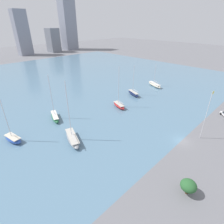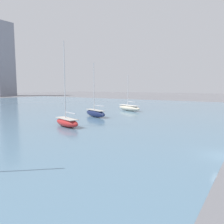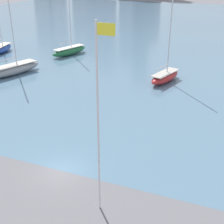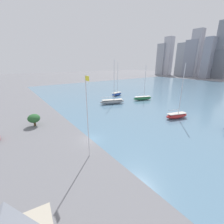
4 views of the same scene
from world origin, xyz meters
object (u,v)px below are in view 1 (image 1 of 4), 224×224
at_px(flag_pole, 206,114).
at_px(sailboat_blue, 13,138).
at_px(sailboat_green, 55,116).
at_px(sailboat_navy, 133,93).
at_px(sailboat_red, 119,105).
at_px(sailboat_cream, 155,85).
at_px(sailboat_gray, 72,138).

xyz_separation_m(flag_pole, sailboat_blue, (-37.22, 34.73, -6.40)).
bearing_deg(flag_pole, sailboat_blue, 136.98).
xyz_separation_m(flag_pole, sailboat_green, (-23.18, 37.98, -6.41)).
relative_size(sailboat_blue, sailboat_green, 1.07).
xyz_separation_m(flag_pole, sailboat_navy, (11.52, 33.03, -6.37)).
distance_m(sailboat_red, sailboat_blue, 35.94).
bearing_deg(sailboat_cream, sailboat_green, -162.94).
height_order(sailboat_navy, sailboat_gray, sailboat_gray).
xyz_separation_m(sailboat_navy, sailboat_gray, (-37.35, -9.37, -0.01)).
bearing_deg(sailboat_gray, sailboat_blue, 155.52).
height_order(sailboat_red, sailboat_cream, sailboat_red).
height_order(sailboat_red, sailboat_gray, sailboat_gray).
relative_size(sailboat_blue, sailboat_gray, 0.95).
distance_m(sailboat_red, sailboat_navy, 13.77).
distance_m(sailboat_blue, sailboat_green, 14.41).
relative_size(sailboat_red, sailboat_navy, 1.18).
height_order(flag_pole, sailboat_red, sailboat_red).
height_order(sailboat_red, sailboat_blue, sailboat_blue).
distance_m(flag_pole, sailboat_blue, 51.31).
distance_m(sailboat_navy, sailboat_cream, 16.78).
relative_size(flag_pole, sailboat_blue, 0.88).
bearing_deg(sailboat_navy, sailboat_gray, -145.20).
xyz_separation_m(sailboat_gray, sailboat_green, (2.66, 14.32, -0.03)).
bearing_deg(flag_pole, sailboat_gray, 137.51).
relative_size(sailboat_red, sailboat_blue, 0.98).
height_order(sailboat_gray, sailboat_cream, sailboat_gray).
bearing_deg(sailboat_blue, flag_pole, -53.89).
xyz_separation_m(sailboat_blue, sailboat_navy, (48.74, -1.70, 0.03)).
xyz_separation_m(sailboat_blue, sailboat_cream, (65.52, -1.60, -0.03)).
bearing_deg(sailboat_blue, sailboat_cream, -12.27).
height_order(sailboat_navy, sailboat_cream, sailboat_navy).
xyz_separation_m(sailboat_red, sailboat_gray, (-24.13, -5.53, 0.03)).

